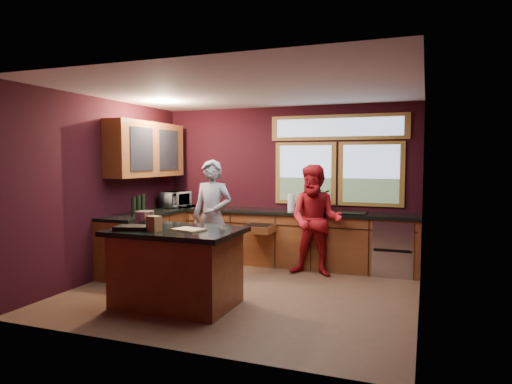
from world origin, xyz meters
The scene contains 14 objects.
floor centered at (0.00, 0.00, 0.00)m, with size 4.50×4.50×0.00m, color brown.
room_shell centered at (-0.60, 0.32, 1.80)m, with size 4.52×4.02×2.71m.
back_counter centered at (0.20, 1.70, 0.46)m, with size 4.50×0.64×0.93m.
left_counter centered at (-1.95, 0.85, 0.47)m, with size 0.64×2.30×0.93m.
island centered at (-0.54, -0.82, 0.48)m, with size 1.55×1.05×0.95m.
person_grey centered at (-0.80, 0.71, 0.89)m, with size 0.65×0.43×1.78m, color slate.
person_red centered at (0.72, 1.19, 0.86)m, with size 0.83×0.65×1.71m, color #A61319.
microwave centered at (-1.92, 1.50, 1.07)m, with size 0.51×0.34×0.28m, color #999999.
potted_plant centered at (0.71, 1.75, 1.11)m, with size 0.33×0.29×0.37m, color #999999.
paper_towel centered at (0.18, 1.70, 1.07)m, with size 0.12×0.12×0.28m, color white.
cutting_board centered at (-0.34, -0.87, 0.95)m, with size 0.35×0.25×0.02m, color tan.
stock_pot centered at (-1.09, -0.67, 1.03)m, with size 0.24×0.24×0.18m, color silver.
paper_bag centered at (-0.69, -1.07, 1.03)m, with size 0.15×0.12×0.18m, color brown.
black_tray centered at (-0.99, -1.07, 0.97)m, with size 0.40×0.28×0.05m, color black.
Camera 1 is at (2.29, -5.63, 1.79)m, focal length 32.00 mm.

